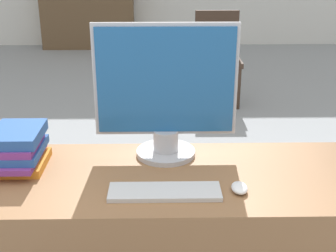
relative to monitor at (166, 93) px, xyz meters
name	(u,v)px	position (x,y,z in m)	size (l,w,h in m)	color
monitor	(166,93)	(0.00, 0.00, 0.00)	(0.55, 0.24, 0.53)	#B7B7BC
keyboard	(165,192)	(-0.01, -0.32, -0.25)	(0.39, 0.12, 0.02)	silver
mouse	(239,188)	(0.25, -0.31, -0.25)	(0.06, 0.08, 0.03)	white
book_stack	(18,149)	(-0.57, -0.10, -0.19)	(0.20, 0.27, 0.15)	orange
far_chair	(217,52)	(0.56, 2.90, -0.49)	(0.44, 0.44, 0.91)	#38281E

